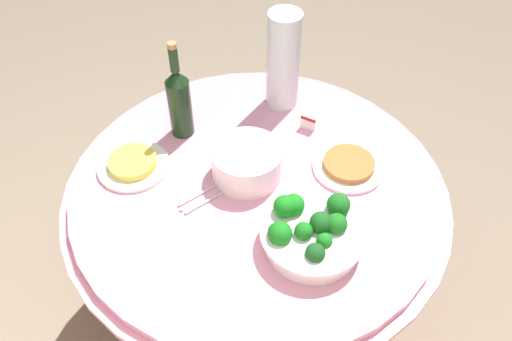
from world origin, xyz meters
TOP-DOWN VIEW (x-y plane):
  - ground_plane at (0.00, 0.00)m, footprint 6.00×6.00m
  - buffet_table at (0.00, 0.00)m, footprint 1.16×1.16m
  - broccoli_bowl at (-0.19, 0.18)m, footprint 0.28×0.28m
  - plate_stack at (0.03, -0.03)m, footprint 0.21×0.21m
  - wine_bottle at (0.28, -0.16)m, footprint 0.07×0.07m
  - decorative_fruit_vase at (0.00, -0.39)m, footprint 0.11×0.11m
  - serving_tongs at (0.13, 0.10)m, footprint 0.14×0.15m
  - food_plate_fried_egg at (0.38, 0.03)m, footprint 0.22×0.22m
  - food_plate_peanuts at (-0.26, -0.12)m, footprint 0.22×0.22m
  - label_placard_front at (-0.11, -0.27)m, footprint 0.05×0.02m

SIDE VIEW (x-z plane):
  - ground_plane at x=0.00m, z-range 0.00..0.00m
  - buffet_table at x=0.00m, z-range 0.01..0.75m
  - serving_tongs at x=0.13m, z-range 0.74..0.75m
  - food_plate_peanuts at x=-0.26m, z-range 0.74..0.77m
  - food_plate_fried_egg at x=0.38m, z-range 0.74..0.77m
  - label_placard_front at x=-0.11m, z-range 0.74..0.80m
  - broccoli_bowl at x=-0.19m, z-range 0.73..0.84m
  - plate_stack at x=0.03m, z-range 0.74..0.84m
  - wine_bottle at x=0.28m, z-range 0.70..1.04m
  - decorative_fruit_vase at x=0.00m, z-range 0.72..1.06m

